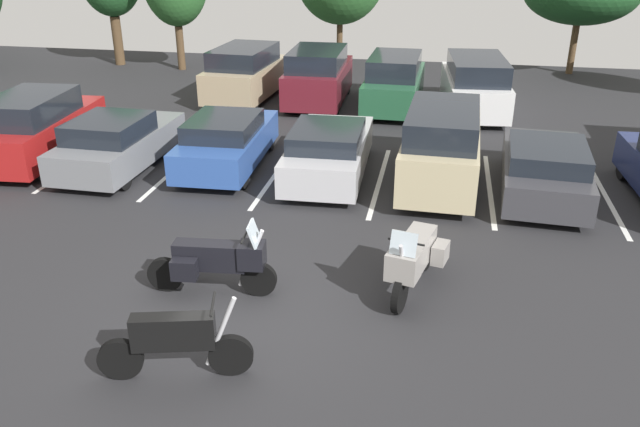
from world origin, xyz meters
name	(u,v)px	position (x,y,z in m)	size (l,w,h in m)	color
ground	(236,312)	(0.00, 0.00, -0.05)	(44.00, 44.00, 0.10)	#262628
motorcycle_touring	(215,260)	(-0.48, 0.46, 0.65)	(2.31, 0.90, 1.40)	black
motorcycle_second	(175,341)	(-0.28, -1.84, 0.60)	(2.17, 0.78, 1.30)	black
motorcycle_third	(413,257)	(2.88, 1.15, 0.69)	(1.07, 2.24, 1.45)	black
parking_stripes	(276,173)	(-0.94, 6.40, 0.00)	(21.84, 4.86, 0.01)	silver
car_red	(37,127)	(-7.60, 6.31, 0.90)	(2.17, 4.78, 1.84)	maroon
car_grey	(118,143)	(-5.12, 6.05, 0.69)	(1.95, 4.41, 1.45)	slate
car_blue	(227,141)	(-2.32, 6.66, 0.71)	(1.95, 4.41, 1.42)	#2D519E
car_silver	(329,151)	(0.44, 6.46, 0.69)	(1.99, 4.53, 1.40)	#B7B7BC
car_champagne	(442,146)	(3.25, 6.46, 1.01)	(1.92, 4.86, 2.01)	#C1B289
car_charcoal	(544,168)	(5.68, 6.24, 0.67)	(2.17, 4.61, 1.35)	#38383D
car_far_tan	(245,73)	(-3.93, 13.69, 0.96)	(2.19, 4.41, 1.92)	tan
car_far_maroon	(318,76)	(-1.21, 13.61, 0.97)	(2.03, 4.40, 1.96)	maroon
car_far_green	(394,82)	(1.50, 13.51, 0.90)	(1.88, 4.77, 1.85)	#235638
car_far_white	(475,85)	(4.23, 13.39, 0.96)	(2.29, 4.86, 1.92)	white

